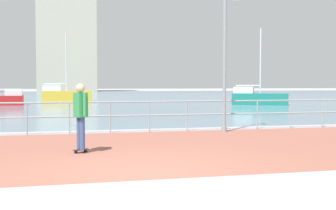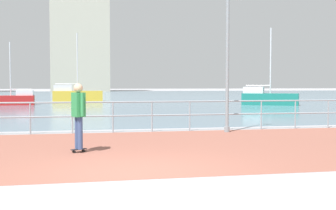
# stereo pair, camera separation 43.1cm
# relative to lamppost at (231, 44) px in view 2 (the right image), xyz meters

# --- Properties ---
(ground) EXTENTS (220.00, 220.00, 0.00)m
(ground) POSITION_rel_lamppost_xyz_m (-4.18, 33.75, -3.14)
(ground) COLOR #9E9EA3
(brick_paving) EXTENTS (28.00, 7.48, 0.01)m
(brick_paving) POSITION_rel_lamppost_xyz_m (-4.18, -3.19, -3.14)
(brick_paving) COLOR #935647
(brick_paving) RESTS_ON ground
(harbor_water) EXTENTS (180.00, 88.00, 0.00)m
(harbor_water) POSITION_rel_lamppost_xyz_m (-4.18, 45.55, -3.14)
(harbor_water) COLOR slate
(harbor_water) RESTS_ON ground
(waterfront_railing) EXTENTS (25.25, 0.06, 1.11)m
(waterfront_railing) POSITION_rel_lamppost_xyz_m (-4.18, 0.55, -2.37)
(waterfront_railing) COLOR #8C99A3
(waterfront_railing) RESTS_ON ground
(lamppost) EXTENTS (0.79, 0.45, 5.68)m
(lamppost) POSITION_rel_lamppost_xyz_m (0.00, 0.00, 0.00)
(lamppost) COLOR gray
(lamppost) RESTS_ON ground
(skateboarder) EXTENTS (0.41, 0.54, 1.73)m
(skateboarder) POSITION_rel_lamppost_xyz_m (-5.29, -3.63, -2.10)
(skateboarder) COLOR black
(skateboarder) RESTS_ON ground
(sailboat_white) EXTENTS (3.71, 1.29, 5.14)m
(sailboat_white) POSITION_rel_lamppost_xyz_m (-11.00, 21.74, -2.65)
(sailboat_white) COLOR #B21E1E
(sailboat_white) RESTS_ON ground
(sailboat_blue) EXTENTS (4.57, 3.47, 6.30)m
(sailboat_blue) POSITION_rel_lamppost_xyz_m (9.59, 17.81, -2.54)
(sailboat_blue) COLOR #197266
(sailboat_blue) RESTS_ON ground
(sailboat_navy) EXTENTS (4.93, 1.73, 6.84)m
(sailboat_navy) POSITION_rel_lamppost_xyz_m (-6.09, 28.78, -2.49)
(sailboat_navy) COLOR gold
(sailboat_navy) RESTS_ON ground
(tower_glass) EXTENTS (13.35, 12.62, 29.05)m
(tower_glass) POSITION_rel_lamppost_xyz_m (-6.21, 89.41, 10.55)
(tower_glass) COLOR #B2AD99
(tower_glass) RESTS_ON ground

